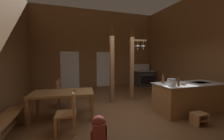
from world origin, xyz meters
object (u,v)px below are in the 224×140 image
backpack (99,130)px  bottle_tall_on_counter (179,82)px  stockpot_on_counter (172,82)px  step_stool (199,118)px  kitchen_island (188,97)px  bench_along_left_wall (6,123)px  stove_range (144,78)px  mixing_bowl_on_counter (181,83)px  bottle_short_on_counter (163,79)px  dining_table (63,95)px  ladderback_chair_by_post (68,113)px  ladderback_chair_near_window (62,94)px

backpack → bottle_tall_on_counter: (2.44, 0.58, 0.71)m
stockpot_on_counter → bottle_tall_on_counter: bottle_tall_on_counter is taller
stockpot_on_counter → step_stool: bearing=-56.9°
kitchen_island → bench_along_left_wall: (-4.93, 0.09, -0.15)m
stove_range → mixing_bowl_on_counter: 4.53m
bottle_tall_on_counter → bottle_short_on_counter: size_ratio=0.98×
bench_along_left_wall → stockpot_on_counter: stockpot_on_counter is taller
dining_table → bench_along_left_wall: size_ratio=1.27×
kitchen_island → mixing_bowl_on_counter: mixing_bowl_on_counter is taller
dining_table → stockpot_on_counter: stockpot_on_counter is taller
bottle_tall_on_counter → stove_range: bearing=70.0°
bench_along_left_wall → step_stool: bearing=-11.2°
bottle_tall_on_counter → mixing_bowl_on_counter: bearing=32.9°
ladderback_chair_by_post → bottle_tall_on_counter: 3.03m
stove_range → dining_table: size_ratio=0.73×
mixing_bowl_on_counter → bench_along_left_wall: bearing=177.6°
mixing_bowl_on_counter → kitchen_island: bearing=14.4°
ladderback_chair_by_post → bottle_short_on_counter: bottle_short_on_counter is taller
step_stool → ladderback_chair_near_window: 4.19m
stockpot_on_counter → bottle_short_on_counter: bottle_short_on_counter is taller
backpack → mixing_bowl_on_counter: size_ratio=2.99×
bottle_tall_on_counter → stockpot_on_counter: bearing=157.1°
bottle_short_on_counter → backpack: bearing=-154.6°
stockpot_on_counter → kitchen_island: bearing=13.6°
dining_table → backpack: size_ratio=3.02×
dining_table → bench_along_left_wall: dining_table is taller
dining_table → ladderback_chair_by_post: 0.94m
backpack → step_stool: bearing=1.3°
step_stool → bottle_short_on_counter: size_ratio=1.18×
ladderback_chair_by_post → stockpot_on_counter: size_ratio=3.05×
bottle_short_on_counter → stove_range: bearing=66.2°
stove_range → stockpot_on_counter: (-1.80, -4.40, 0.53)m
bottle_tall_on_counter → ladderback_chair_near_window: bearing=147.1°
ladderback_chair_near_window → bench_along_left_wall: 2.01m
step_stool → bench_along_left_wall: bench_along_left_wall is taller
bench_along_left_wall → stove_range: bearing=35.0°
stove_range → bottle_short_on_counter: (-1.74, -3.95, 0.55)m
ladderback_chair_by_post → backpack: size_ratio=1.59×
step_stool → bottle_short_on_counter: bearing=107.5°
step_stool → bench_along_left_wall: (-4.46, 0.89, 0.13)m
step_stool → ladderback_chair_near_window: ladderback_chair_near_window is taller
ladderback_chair_by_post → bench_along_left_wall: 1.30m
bench_along_left_wall → bottle_tall_on_counter: bearing=-4.9°
backpack → ladderback_chair_near_window: bearing=104.6°
bench_along_left_wall → stockpot_on_counter: bearing=-4.1°
kitchen_island → step_stool: 0.97m
ladderback_chair_by_post → stockpot_on_counter: bearing=-1.5°
dining_table → mixing_bowl_on_counter: size_ratio=9.02×
dining_table → mixing_bowl_on_counter: 3.49m
ladderback_chair_near_window → step_stool: bearing=-37.3°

